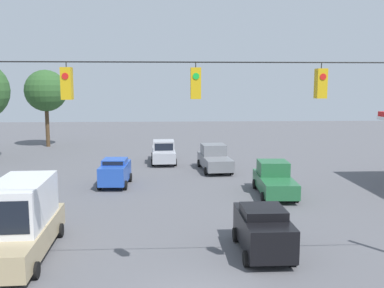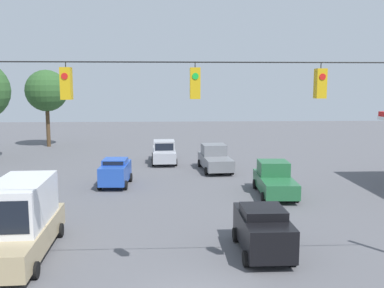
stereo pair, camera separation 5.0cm
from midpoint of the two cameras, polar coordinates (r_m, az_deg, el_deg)
name	(u,v)px [view 1 (the left image)]	position (r m, az deg, el deg)	size (l,w,h in m)	color
overhead_signal_span	(195,140)	(13.67, 0.29, 0.47)	(21.98, 0.38, 8.60)	#939399
pickup_truck_grey_oncoming_deep	(214,159)	(35.71, 2.97, -1.95)	(2.68, 5.53, 2.12)	slate
sedan_black_crossing_near	(263,229)	(18.64, 9.35, -11.13)	(2.12, 4.20, 1.99)	black
pickup_truck_silver_withflow_deep	(164,152)	(39.13, -3.85, -1.09)	(2.40, 5.62, 2.12)	#A8AAB2
pickup_truck_green_oncoming_far	(274,180)	(28.31, 10.85, -4.70)	(2.44, 5.39, 2.12)	#236038
sedan_blue_withflow_far	(115,172)	(30.65, -10.26, -3.66)	(2.10, 3.89, 1.93)	#234CB2
box_truck_tan_parked_shoulder	(21,220)	(19.39, -21.92, -9.32)	(2.73, 6.86, 3.13)	tan
traffic_cone_nearest	(5,255)	(19.35, -23.76, -13.34)	(0.43, 0.43, 0.59)	orange
traffic_cone_second	(29,236)	(21.13, -21.02, -11.38)	(0.43, 0.43, 0.59)	orange
traffic_cone_third	(41,223)	(22.84, -19.52, -9.85)	(0.43, 0.43, 0.59)	orange
traffic_cone_fourth	(53,209)	(25.12, -18.08, -8.18)	(0.43, 0.43, 0.59)	orange
tree_horizon_left	(46,91)	(51.68, -18.95, 6.71)	(4.72, 4.72, 8.78)	#4C3823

